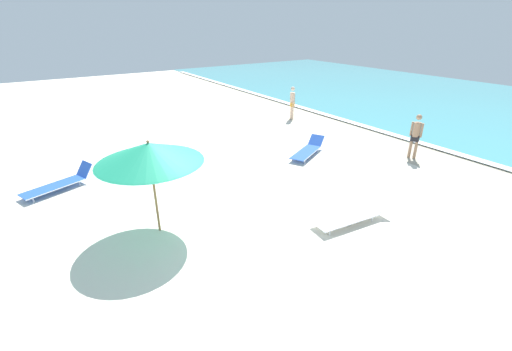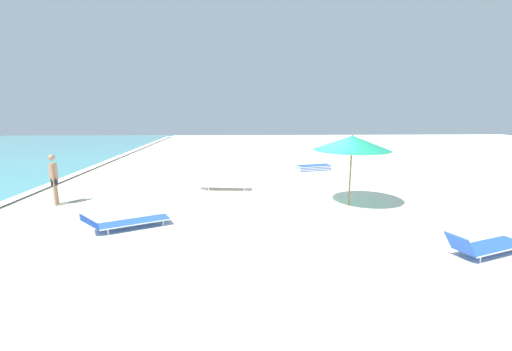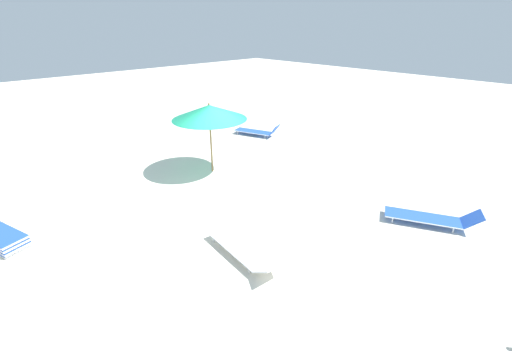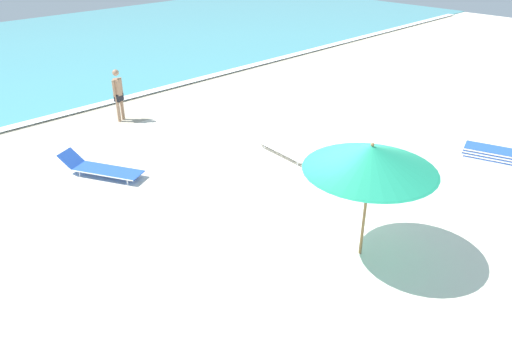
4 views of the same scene
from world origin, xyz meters
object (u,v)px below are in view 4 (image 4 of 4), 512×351
object	(u,v)px
sun_lounger_under_umbrella	(282,146)
beachgoer_shoreline_child	(118,92)
beach_umbrella	(371,158)
lounger_stack	(498,155)
sun_lounger_beside_umbrella	(101,168)

from	to	relation	value
sun_lounger_under_umbrella	beachgoer_shoreline_child	distance (m)	6.00
beach_umbrella	lounger_stack	xyz separation A→B (m)	(6.47, -0.14, -1.99)
sun_lounger_under_umbrella	beachgoer_shoreline_child	bearing A→B (deg)	115.30
lounger_stack	sun_lounger_beside_umbrella	xyz separation A→B (m)	(-8.50, 7.05, 0.05)
beach_umbrella	sun_lounger_under_umbrella	distance (m)	5.51
sun_lounger_under_umbrella	sun_lounger_beside_umbrella	world-z (taller)	sun_lounger_beside_umbrella
lounger_stack	beach_umbrella	bearing A→B (deg)	161.76
beachgoer_shoreline_child	sun_lounger_under_umbrella	bearing A→B (deg)	-90.56
sun_lounger_under_umbrella	beachgoer_shoreline_child	xyz separation A→B (m)	(-1.97, 5.61, 0.80)
sun_lounger_under_umbrella	beach_umbrella	bearing A→B (deg)	-112.96
sun_lounger_beside_umbrella	beachgoer_shoreline_child	distance (m)	4.18
beachgoer_shoreline_child	lounger_stack	bearing A→B (deg)	-79.83
beach_umbrella	sun_lounger_beside_umbrella	distance (m)	7.46
beach_umbrella	sun_lounger_beside_umbrella	xyz separation A→B (m)	(-2.03, 6.91, -1.95)
sun_lounger_beside_umbrella	beach_umbrella	bearing A→B (deg)	-100.30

